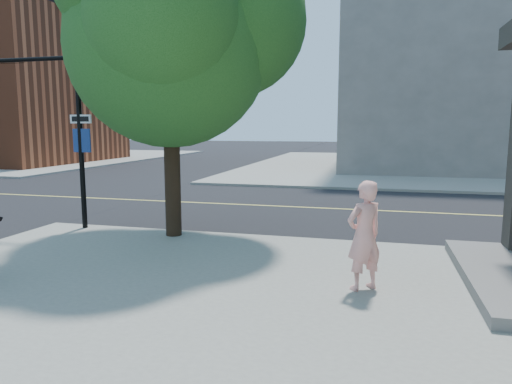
# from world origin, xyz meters

# --- Properties ---
(ground) EXTENTS (140.00, 140.00, 0.00)m
(ground) POSITION_xyz_m (0.00, 0.00, 0.00)
(ground) COLOR black
(ground) RESTS_ON ground
(road_ew) EXTENTS (140.00, 9.00, 0.01)m
(road_ew) POSITION_xyz_m (0.00, 4.50, 0.01)
(road_ew) COLOR black
(road_ew) RESTS_ON ground
(sidewalk_nw) EXTENTS (26.00, 25.00, 0.12)m
(sidewalk_nw) POSITION_xyz_m (-23.00, 21.50, 0.06)
(sidewalk_nw) COLOR gray
(sidewalk_nw) RESTS_ON ground
(sidewalk_ne) EXTENTS (29.00, 25.00, 0.12)m
(sidewalk_ne) POSITION_xyz_m (13.50, 21.50, 0.06)
(sidewalk_ne) COLOR gray
(sidewalk_ne) RESTS_ON ground
(filler_ne) EXTENTS (18.00, 16.00, 14.00)m
(filler_ne) POSITION_xyz_m (14.00, 22.00, 7.12)
(filler_ne) COLOR slate
(filler_ne) RESTS_ON sidewalk_ne
(man_on_phone) EXTENTS (0.73, 0.70, 1.68)m
(man_on_phone) POSITION_xyz_m (6.84, -3.07, 0.96)
(man_on_phone) COLOR #F3A29A
(man_on_phone) RESTS_ON sidewalk_se
(street_tree) EXTENTS (5.49, 4.99, 7.29)m
(street_tree) POSITION_xyz_m (2.67, -0.49, 4.82)
(street_tree) COLOR black
(street_tree) RESTS_ON sidewalk_se
(signal_pole) EXTENTS (3.78, 0.43, 4.27)m
(signal_pole) POSITION_xyz_m (-1.98, -0.33, 3.60)
(signal_pole) COLOR black
(signal_pole) RESTS_ON sidewalk_se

